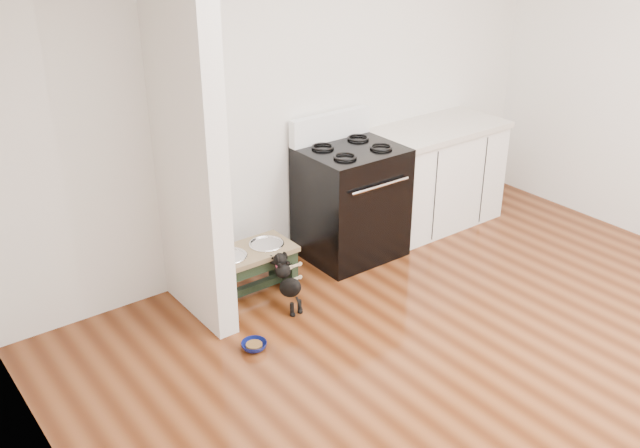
% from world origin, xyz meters
% --- Properties ---
extents(ground, '(5.00, 5.00, 0.00)m').
position_xyz_m(ground, '(0.00, 0.00, 0.00)').
color(ground, '#451E0C').
rests_on(ground, ground).
extents(room_shell, '(5.00, 5.00, 5.00)m').
position_xyz_m(room_shell, '(0.00, 0.00, 1.62)').
color(room_shell, silver).
rests_on(room_shell, ground).
extents(partition_wall, '(0.15, 0.80, 2.70)m').
position_xyz_m(partition_wall, '(-1.18, 2.10, 1.35)').
color(partition_wall, silver).
rests_on(partition_wall, ground).
extents(oven_range, '(0.76, 0.69, 1.14)m').
position_xyz_m(oven_range, '(0.25, 2.16, 0.48)').
color(oven_range, black).
rests_on(oven_range, ground).
extents(cabinet_run, '(1.24, 0.64, 0.91)m').
position_xyz_m(cabinet_run, '(1.23, 2.18, 0.45)').
color(cabinet_run, white).
rests_on(cabinet_run, ground).
extents(dog_feeder, '(0.69, 0.37, 0.39)m').
position_xyz_m(dog_feeder, '(-0.78, 2.07, 0.27)').
color(dog_feeder, black).
rests_on(dog_feeder, ground).
extents(puppy, '(0.12, 0.35, 0.42)m').
position_xyz_m(puppy, '(-0.66, 1.75, 0.23)').
color(puppy, black).
rests_on(puppy, ground).
extents(floor_bowl, '(0.18, 0.18, 0.05)m').
position_xyz_m(floor_bowl, '(-1.12, 1.47, 0.03)').
color(floor_bowl, '#0B1353').
rests_on(floor_bowl, ground).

